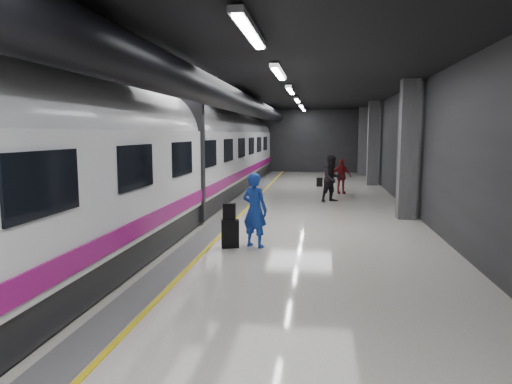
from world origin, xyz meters
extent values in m
plane|color=silver|center=(0.00, 0.00, 0.00)|extent=(40.00, 40.00, 0.00)
cube|color=black|center=(0.00, 0.00, 4.50)|extent=(10.00, 40.00, 0.02)
cube|color=#28282B|center=(0.00, 20.00, 2.25)|extent=(10.00, 0.02, 4.50)
cube|color=#28282B|center=(-5.00, 0.00, 2.25)|extent=(0.02, 40.00, 4.50)
cube|color=#28282B|center=(5.00, 0.00, 2.25)|extent=(0.02, 40.00, 4.50)
cube|color=slate|center=(-1.35, 0.00, 0.01)|extent=(0.65, 39.80, 0.01)
cube|color=yellow|center=(-0.95, 0.00, 0.01)|extent=(0.10, 39.80, 0.01)
cylinder|color=black|center=(-1.30, 0.00, 3.95)|extent=(0.80, 38.00, 0.80)
cube|color=silver|center=(0.60, -6.00, 4.40)|extent=(0.22, 2.60, 0.10)
cube|color=silver|center=(0.60, -1.00, 4.40)|extent=(0.22, 2.60, 0.10)
cube|color=silver|center=(0.60, 4.00, 4.40)|extent=(0.22, 2.60, 0.10)
cube|color=silver|center=(0.60, 9.00, 4.40)|extent=(0.22, 2.60, 0.10)
cube|color=silver|center=(0.60, 14.00, 4.40)|extent=(0.22, 2.60, 0.10)
cube|color=silver|center=(0.60, 18.00, 4.40)|extent=(0.22, 2.60, 0.10)
cube|color=#515154|center=(4.55, 2.00, 2.25)|extent=(0.55, 0.55, 4.50)
cube|color=#515154|center=(4.55, 12.00, 2.25)|extent=(0.55, 0.55, 4.50)
cube|color=#515154|center=(4.55, 18.00, 2.25)|extent=(0.55, 0.55, 4.50)
cube|color=black|center=(-3.25, 0.00, 0.35)|extent=(2.80, 38.00, 0.60)
cube|color=white|center=(-3.25, 0.00, 1.75)|extent=(2.90, 38.00, 2.20)
cylinder|color=white|center=(-3.25, 0.00, 2.70)|extent=(2.80, 38.00, 2.80)
cube|color=#990D6E|center=(-1.78, 0.00, 0.95)|extent=(0.04, 38.00, 0.35)
cube|color=black|center=(-3.25, 0.00, 2.00)|extent=(3.05, 0.25, 3.80)
cube|color=black|center=(-1.78, -8.00, 2.15)|extent=(0.05, 1.60, 0.85)
cube|color=black|center=(-1.78, -5.00, 2.15)|extent=(0.05, 1.60, 0.85)
cube|color=black|center=(-1.78, -2.00, 2.15)|extent=(0.05, 1.60, 0.85)
cube|color=black|center=(-1.78, 1.00, 2.15)|extent=(0.05, 1.60, 0.85)
cube|color=black|center=(-1.78, 4.00, 2.15)|extent=(0.05, 1.60, 0.85)
cube|color=black|center=(-1.78, 7.00, 2.15)|extent=(0.05, 1.60, 0.85)
cube|color=black|center=(-1.78, 10.00, 2.15)|extent=(0.05, 1.60, 0.85)
cube|color=black|center=(-1.78, 13.00, 2.15)|extent=(0.05, 1.60, 0.85)
cube|color=black|center=(-1.78, 16.00, 2.15)|extent=(0.05, 1.60, 0.85)
imported|color=blue|center=(0.16, -2.44, 0.92)|extent=(0.80, 0.68, 1.84)
cube|color=black|center=(-0.43, -2.59, 0.34)|extent=(0.48, 0.37, 0.69)
cube|color=black|center=(-0.45, -2.56, 0.89)|extent=(0.31, 0.18, 0.41)
imported|color=black|center=(2.24, 5.44, 0.96)|extent=(1.18, 1.13, 1.91)
imported|color=maroon|center=(2.72, 8.11, 0.81)|extent=(1.01, 0.59, 1.62)
cube|color=black|center=(1.73, 10.79, 0.23)|extent=(0.33, 0.22, 0.46)
camera|label=1|loc=(1.72, -13.37, 2.79)|focal=32.00mm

